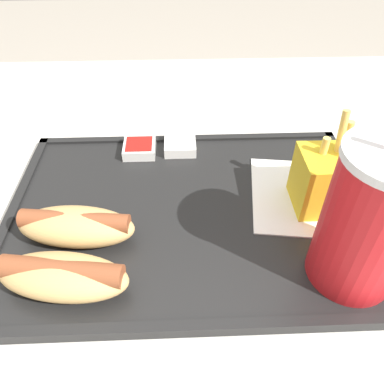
# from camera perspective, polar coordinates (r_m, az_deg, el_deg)

# --- Properties ---
(dining_table) EXTENTS (1.06, 1.07, 0.76)m
(dining_table) POSITION_cam_1_polar(r_m,az_deg,el_deg) (0.79, -3.89, -25.35)
(dining_table) COLOR beige
(dining_table) RESTS_ON ground_plane
(food_tray) EXTENTS (0.47, 0.33, 0.01)m
(food_tray) POSITION_cam_1_polar(r_m,az_deg,el_deg) (0.48, -0.00, -3.07)
(food_tray) COLOR black
(food_tray) RESTS_ON dining_table
(paper_napkin) EXTENTS (0.19, 0.17, 0.00)m
(paper_napkin) POSITION_cam_1_polar(r_m,az_deg,el_deg) (0.52, 18.76, -0.66)
(paper_napkin) COLOR white
(paper_napkin) RESTS_ON food_tray
(soda_cup) EXTENTS (0.09, 0.09, 0.19)m
(soda_cup) POSITION_cam_1_polar(r_m,az_deg,el_deg) (0.39, 25.45, -3.99)
(soda_cup) COLOR red
(soda_cup) RESTS_ON food_tray
(hot_dog_far) EXTENTS (0.14, 0.08, 0.04)m
(hot_dog_far) POSITION_cam_1_polar(r_m,az_deg,el_deg) (0.41, -19.07, -11.95)
(hot_dog_far) COLOR tan
(hot_dog_far) RESTS_ON food_tray
(hot_dog_near) EXTENTS (0.14, 0.07, 0.04)m
(hot_dog_near) POSITION_cam_1_polar(r_m,az_deg,el_deg) (0.45, -17.25, -4.92)
(hot_dog_near) COLOR tan
(hot_dog_near) RESTS_ON food_tray
(fries_carton) EXTENTS (0.08, 0.07, 0.13)m
(fries_carton) POSITION_cam_1_polar(r_m,az_deg,el_deg) (0.49, 20.37, 1.76)
(fries_carton) COLOR gold
(fries_carton) RESTS_ON food_tray
(sauce_cup_mayo) EXTENTS (0.05, 0.05, 0.02)m
(sauce_cup_mayo) POSITION_cam_1_polar(r_m,az_deg,el_deg) (0.58, -1.83, 7.17)
(sauce_cup_mayo) COLOR silver
(sauce_cup_mayo) RESTS_ON food_tray
(sauce_cup_ketchup) EXTENTS (0.05, 0.05, 0.02)m
(sauce_cup_ketchup) POSITION_cam_1_polar(r_m,az_deg,el_deg) (0.58, -8.01, 6.69)
(sauce_cup_ketchup) COLOR silver
(sauce_cup_ketchup) RESTS_ON food_tray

